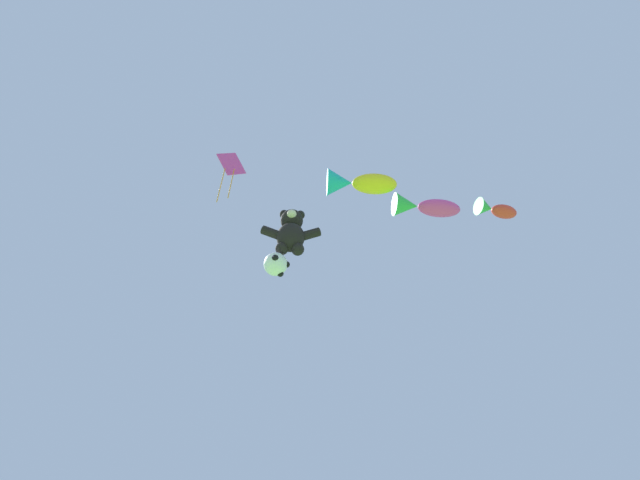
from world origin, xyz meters
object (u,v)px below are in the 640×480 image
Objects in this scene: fish_kite_goldfin at (357,183)px; fish_kite_crimson at (495,210)px; soccer_ball_kite at (276,264)px; diamond_kite at (231,167)px; fish_kite_magenta at (423,207)px; teddy_bear_kite at (291,232)px.

fish_kite_goldfin is 5.25m from fish_kite_crimson.
diamond_kite reaches higher than soccer_ball_kite.
fish_kite_goldfin reaches higher than fish_kite_crimson.
fish_kite_crimson reaches higher than fish_kite_magenta.
fish_kite_magenta is 2.88m from fish_kite_crimson.
fish_kite_magenta is at bearing 2.42° from diamond_kite.
fish_kite_crimson is (7.82, -0.06, 3.02)m from soccer_ball_kite.
teddy_bear_kite is 1.45m from soccer_ball_kite.
fish_kite_goldfin is (2.24, -0.83, 1.72)m from teddy_bear_kite.
soccer_ball_kite is at bearing 19.64° from diamond_kite.
fish_kite_crimson is (7.41, 0.05, 1.63)m from teddy_bear_kite.
fish_kite_magenta is 7.13m from diamond_kite.
diamond_kite is at bearing -177.58° from fish_kite_magenta.
fish_kite_crimson is at bearing -0.42° from soccer_ball_kite.
soccer_ball_kite is at bearing 175.36° from fish_kite_magenta.
soccer_ball_kite is 0.33× the size of fish_kite_goldfin.
teddy_bear_kite reaches higher than soccer_ball_kite.
soccer_ball_kite is 5.64m from fish_kite_magenta.
fish_kite_magenta reaches higher than soccer_ball_kite.
diamond_kite is at bearing -160.36° from soccer_ball_kite.
diamond_kite reaches higher than fish_kite_magenta.
teddy_bear_kite is 2.50× the size of soccer_ball_kite.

